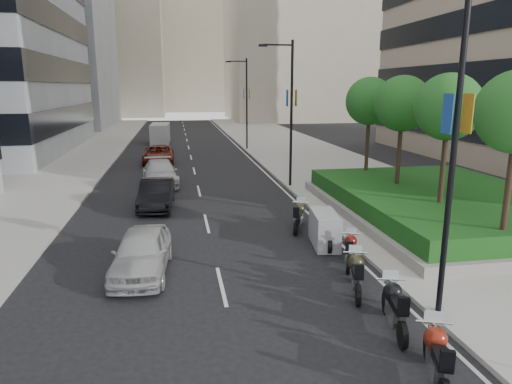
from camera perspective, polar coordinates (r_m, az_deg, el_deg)
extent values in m
plane|color=black|center=(11.83, 5.39, -19.03)|extent=(160.00, 160.00, 0.00)
cube|color=#9E9B93|center=(41.81, 6.53, 4.41)|extent=(10.00, 100.00, 0.15)
cube|color=#9E9B93|center=(41.18, -22.82, 3.34)|extent=(8.00, 100.00, 0.15)
cube|color=silver|center=(40.65, -0.68, 4.14)|extent=(0.12, 100.00, 0.01)
cube|color=silver|center=(40.16, -8.04, 3.91)|extent=(0.12, 100.00, 0.01)
cube|color=gray|center=(82.89, -26.05, 17.80)|extent=(22.00, 26.00, 30.00)
cube|color=#B7AD93|center=(93.74, 5.82, 20.13)|extent=(28.00, 24.00, 36.00)
cube|color=#B7AD93|center=(111.22, -18.69, 17.89)|extent=(26.00, 24.00, 34.00)
cube|color=#B7AD93|center=(130.36, -8.22, 18.48)|extent=(30.00, 24.00, 38.00)
cube|color=gray|center=(24.16, 22.34, -2.16)|extent=(10.00, 14.00, 0.40)
cube|color=#144815|center=(24.02, 22.46, -0.78)|extent=(9.40, 13.40, 0.80)
cylinder|color=#332319|center=(18.07, 28.89, -0.49)|extent=(0.22, 0.22, 4.00)
cylinder|color=#332319|center=(21.26, 22.25, 1.97)|extent=(0.22, 0.22, 4.00)
sphere|color=#1B5922|center=(20.95, 22.93, 9.78)|extent=(2.80, 2.80, 2.80)
cylinder|color=#332319|center=(24.68, 17.37, 3.76)|extent=(0.22, 0.22, 4.00)
sphere|color=#1B5922|center=(24.41, 17.84, 10.49)|extent=(2.80, 2.80, 2.80)
cylinder|color=#332319|center=(28.25, 13.70, 5.08)|extent=(0.22, 0.22, 4.00)
sphere|color=#1B5922|center=(28.02, 14.02, 10.96)|extent=(2.80, 2.80, 2.80)
cylinder|color=black|center=(12.89, 23.43, 4.08)|extent=(0.16, 0.16, 9.00)
cube|color=orange|center=(12.95, 24.92, 8.89)|extent=(0.02, 0.45, 1.00)
cube|color=#1B4898|center=(12.64, 22.80, 9.01)|extent=(0.02, 0.45, 1.00)
cylinder|color=black|center=(28.59, 4.44, 9.43)|extent=(0.16, 0.16, 9.00)
cylinder|color=black|center=(28.43, 2.74, 17.91)|extent=(1.80, 0.10, 0.10)
cube|color=black|center=(28.24, 0.87, 17.85)|extent=(0.50, 0.22, 0.14)
cube|color=orange|center=(28.61, 5.03, 11.63)|extent=(0.02, 0.45, 1.00)
cube|color=#1B4898|center=(28.47, 3.92, 11.64)|extent=(0.02, 0.45, 1.00)
cylinder|color=black|center=(46.22, -1.16, 10.81)|extent=(0.16, 0.16, 9.00)
cylinder|color=black|center=(46.13, -2.34, 16.02)|extent=(1.80, 0.10, 0.10)
cube|color=black|center=(46.01, -3.49, 15.95)|extent=(0.50, 0.22, 0.14)
cube|color=orange|center=(46.24, -0.82, 12.18)|extent=(0.02, 0.45, 1.00)
cube|color=#1B4898|center=(46.15, -1.52, 12.17)|extent=(0.02, 0.45, 1.00)
cylinder|color=black|center=(11.90, 20.76, -17.82)|extent=(0.34, 0.66, 0.66)
cube|color=silver|center=(11.05, 21.71, -19.37)|extent=(0.61, 0.96, 0.45)
sphere|color=maroon|center=(11.15, 21.53, -16.66)|extent=(0.51, 0.51, 0.51)
cube|color=black|center=(10.61, 22.22, -18.71)|extent=(0.55, 0.85, 0.17)
cylinder|color=silver|center=(11.28, 21.35, -14.92)|extent=(0.75, 0.32, 0.05)
cylinder|color=black|center=(12.23, 17.85, -16.67)|extent=(0.27, 0.68, 0.67)
cylinder|color=black|center=(13.70, 16.00, -13.16)|extent=(0.27, 0.68, 0.67)
cube|color=silver|center=(12.83, 16.97, -14.21)|extent=(0.52, 0.96, 0.45)
sphere|color=black|center=(12.96, 16.72, -11.88)|extent=(0.52, 0.52, 0.52)
cube|color=black|center=(12.40, 17.44, -13.46)|extent=(0.47, 0.85, 0.17)
cylinder|color=silver|center=(13.12, 16.49, -10.42)|extent=(0.79, 0.23, 0.05)
cylinder|color=black|center=(13.99, 12.66, -12.46)|extent=(0.31, 0.65, 0.64)
cylinder|color=black|center=(15.50, 12.11, -9.83)|extent=(0.31, 0.65, 0.64)
cube|color=silver|center=(14.62, 12.42, -10.53)|extent=(0.56, 0.94, 0.44)
sphere|color=#302C1A|center=(14.79, 12.38, -8.60)|extent=(0.50, 0.50, 0.50)
cube|color=black|center=(14.21, 12.60, -9.80)|extent=(0.51, 0.83, 0.17)
cylinder|color=silver|center=(14.97, 12.33, -7.39)|extent=(0.75, 0.28, 0.05)
cylinder|color=black|center=(16.09, 11.47, -9.02)|extent=(0.35, 0.59, 0.60)
cylinder|color=black|center=(17.53, 11.73, -7.17)|extent=(0.35, 0.59, 0.60)
cube|color=silver|center=(16.71, 11.62, -7.59)|extent=(0.60, 0.86, 0.40)
sphere|color=#610F0D|center=(16.88, 11.73, -6.05)|extent=(0.46, 0.46, 0.46)
cube|color=black|center=(16.33, 11.62, -6.92)|extent=(0.54, 0.77, 0.15)
cylinder|color=silver|center=(17.06, 11.80, -5.10)|extent=(0.67, 0.33, 0.05)
cylinder|color=black|center=(17.85, 9.04, -6.55)|extent=(0.21, 0.68, 0.67)
cylinder|color=black|center=(19.46, 8.03, -4.86)|extent=(0.21, 0.68, 0.67)
cube|color=gray|center=(18.54, 8.55, -4.60)|extent=(1.20, 2.37, 1.35)
cylinder|color=black|center=(19.80, 4.99, -4.51)|extent=(0.37, 0.64, 0.64)
cylinder|color=black|center=(21.37, 5.68, -3.21)|extent=(0.37, 0.64, 0.64)
cube|color=silver|center=(20.48, 5.34, -3.40)|extent=(0.64, 0.93, 0.43)
sphere|color=#2A2A17|center=(20.70, 5.50, -2.10)|extent=(0.50, 0.50, 0.50)
cube|color=black|center=(20.10, 5.22, -2.74)|extent=(0.58, 0.83, 0.17)
cylinder|color=silver|center=(20.91, 5.63, -1.30)|extent=(0.72, 0.36, 0.05)
imported|color=#AFAFB1|center=(16.15, -14.09, -7.31)|extent=(2.16, 4.61, 1.53)
imported|color=black|center=(24.57, -12.31, -0.24)|extent=(1.88, 4.70, 1.52)
imported|color=#B9BABC|center=(30.44, -11.90, 2.34)|extent=(2.59, 5.53, 1.56)
imported|color=#65160C|center=(39.13, -12.09, 4.61)|extent=(2.49, 5.37, 1.49)
cube|color=#ACACAE|center=(53.55, -11.88, 7.18)|extent=(2.18, 5.26, 2.18)
cube|color=#ACACAE|center=(51.65, -11.92, 6.39)|extent=(2.02, 1.32, 1.14)
cylinder|color=black|center=(51.81, -12.82, 6.14)|extent=(0.26, 0.73, 0.73)
cylinder|color=black|center=(51.75, -10.98, 6.22)|extent=(0.26, 0.73, 0.73)
cylinder|color=black|center=(55.30, -12.66, 6.56)|extent=(0.26, 0.73, 0.73)
cylinder|color=black|center=(55.25, -10.93, 6.63)|extent=(0.26, 0.73, 0.73)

